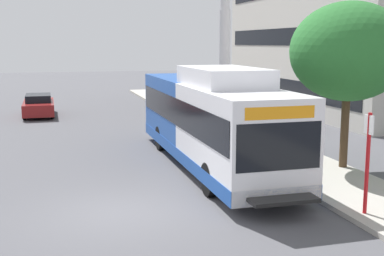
% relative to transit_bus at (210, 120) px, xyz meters
% --- Properties ---
extents(ground_plane, '(120.00, 120.00, 0.00)m').
position_rel_transit_bus_xyz_m(ground_plane, '(-3.90, 3.72, -1.70)').
color(ground_plane, '#4C4C51').
extents(sidewalk_curb, '(3.00, 56.00, 0.14)m').
position_rel_transit_bus_xyz_m(sidewalk_curb, '(3.10, 1.72, -1.63)').
color(sidewalk_curb, '#A8A399').
rests_on(sidewalk_curb, ground).
extents(transit_bus, '(2.58, 12.25, 3.65)m').
position_rel_transit_bus_xyz_m(transit_bus, '(0.00, 0.00, 0.00)').
color(transit_bus, white).
rests_on(transit_bus, ground).
extents(bus_stop_sign_pole, '(0.10, 0.36, 2.60)m').
position_rel_transit_bus_xyz_m(bus_stop_sign_pole, '(2.09, -6.44, -0.05)').
color(bus_stop_sign_pole, red).
rests_on(bus_stop_sign_pole, sidewalk_curb).
extents(street_tree_near_stop, '(3.98, 3.98, 5.71)m').
position_rel_transit_bus_xyz_m(street_tree_near_stop, '(4.30, -1.92, 2.45)').
color(street_tree_near_stop, '#4C3823').
rests_on(street_tree_near_stop, sidewalk_curb).
extents(parked_car_far_lane, '(1.80, 4.50, 1.33)m').
position_rel_transit_bus_xyz_m(parked_car_far_lane, '(-6.24, 15.14, -1.04)').
color(parked_car_far_lane, maroon).
rests_on(parked_car_far_lane, ground).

